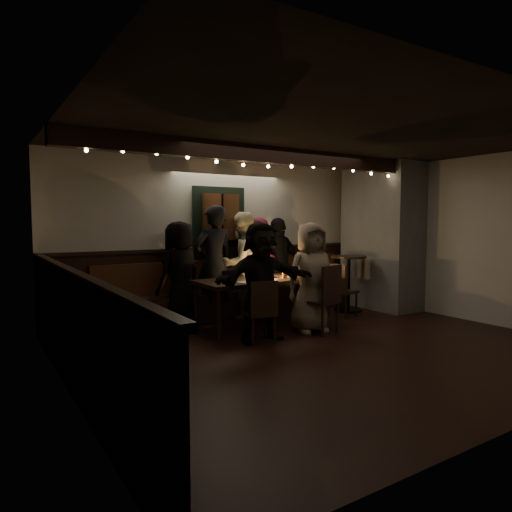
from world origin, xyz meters
TOP-DOWN VIEW (x-y plane):
  - room at (1.07, 1.42)m, footprint 6.02×5.01m
  - dining_table at (-0.01, 1.40)m, footprint 2.03×0.87m
  - chair_near_left at (-0.57, 0.57)m, footprint 0.44×0.44m
  - chair_near_right at (0.47, 0.54)m, footprint 0.53×0.53m
  - chair_end at (1.43, 1.27)m, footprint 0.48×0.48m
  - high_top at (1.92, 1.58)m, footprint 0.61×0.61m
  - person_a at (-1.06, 2.09)m, footprint 0.90×0.74m
  - person_b at (-0.47, 2.11)m, footprint 0.68×0.45m
  - person_c at (0.03, 2.11)m, footprint 0.92×0.76m
  - person_d at (0.35, 2.14)m, footprint 1.14×0.75m
  - person_e at (0.83, 2.17)m, footprint 1.02×0.59m
  - person_f at (-0.49, 0.72)m, footprint 1.47×0.47m
  - person_g at (0.37, 0.73)m, footprint 0.84×0.62m

SIDE VIEW (x-z plane):
  - chair_near_left at x=-0.57m, z-range 0.05..0.88m
  - chair_end at x=1.43m, z-range 0.06..0.94m
  - chair_near_right at x=0.47m, z-range 0.06..1.03m
  - high_top at x=1.92m, z-range 0.13..1.10m
  - dining_table at x=-0.01m, z-range 0.22..1.10m
  - person_g at x=0.37m, z-range 0.00..1.57m
  - person_a at x=-1.06m, z-range 0.00..1.59m
  - person_f at x=-0.49m, z-range 0.00..1.59m
  - person_d at x=0.35m, z-range 0.00..1.64m
  - person_e at x=0.83m, z-range 0.00..1.64m
  - person_c at x=0.03m, z-range 0.00..1.73m
  - person_b at x=-0.47m, z-range 0.00..1.83m
  - room at x=1.07m, z-range -0.24..2.38m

